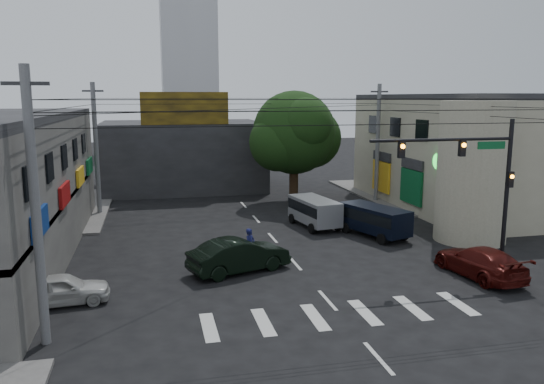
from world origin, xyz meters
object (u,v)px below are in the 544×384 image
object	(u,v)px
street_tree	(294,133)
traffic_officer	(250,246)
dark_sedan	(239,255)
navy_van	(374,222)
utility_pole_far_left	(96,150)
silver_minivan	(314,213)
utility_pole_far_right	(378,144)
white_compact	(61,289)
traffic_gantry	(477,171)
maroon_sedan	(479,262)
utility_pole_near_left	(36,210)

from	to	relation	value
street_tree	traffic_officer	xyz separation A→B (m)	(-6.17, -14.46, -4.58)
dark_sedan	navy_van	distance (m)	9.98
utility_pole_far_left	silver_minivan	bearing A→B (deg)	-27.07
utility_pole_far_right	silver_minivan	bearing A→B (deg)	-136.22
navy_van	traffic_officer	size ratio (longest dim) A/B	2.73
traffic_officer	street_tree	bearing A→B (deg)	22.72
white_compact	navy_van	size ratio (longest dim) A/B	0.79
traffic_gantry	traffic_officer	distance (m)	11.31
maroon_sedan	traffic_officer	world-z (taller)	traffic_officer
utility_pole_near_left	silver_minivan	distance (m)	19.58
street_tree	utility_pole_far_left	bearing A→B (deg)	-176.05
silver_minivan	maroon_sedan	bearing A→B (deg)	-166.40
dark_sedan	utility_pole_near_left	bearing A→B (deg)	108.69
traffic_officer	utility_pole_near_left	bearing A→B (deg)	176.04
dark_sedan	maroon_sedan	world-z (taller)	dark_sedan
utility_pole_far_right	maroon_sedan	world-z (taller)	utility_pole_far_right
utility_pole_far_left	navy_van	world-z (taller)	utility_pole_far_left
silver_minivan	traffic_officer	distance (m)	8.40
utility_pole_far_right	maroon_sedan	bearing A→B (deg)	-98.75
utility_pole_near_left	dark_sedan	size ratio (longest dim) A/B	1.79
utility_pole_near_left	utility_pole_far_left	xyz separation A→B (m)	(0.00, 20.50, 0.00)
white_compact	silver_minivan	xyz separation A→B (m)	(13.70, 10.00, 0.29)
street_tree	utility_pole_far_right	distance (m)	6.63
white_compact	dark_sedan	bearing A→B (deg)	-76.91
dark_sedan	utility_pole_far_left	bearing A→B (deg)	8.27
traffic_gantry	utility_pole_far_right	world-z (taller)	utility_pole_far_right
utility_pole_near_left	street_tree	bearing A→B (deg)	56.00
traffic_gantry	navy_van	xyz separation A→B (m)	(-1.87, 6.96, -3.92)
utility_pole_near_left	maroon_sedan	bearing A→B (deg)	8.53
dark_sedan	traffic_officer	distance (m)	1.37
white_compact	maroon_sedan	distance (m)	18.28
utility_pole_near_left	traffic_officer	bearing A→B (deg)	40.20
street_tree	white_compact	world-z (taller)	street_tree
silver_minivan	white_compact	bearing A→B (deg)	116.73
utility_pole_near_left	traffic_officer	xyz separation A→B (m)	(8.33, 7.04, -3.71)
dark_sedan	silver_minivan	distance (m)	9.76
maroon_sedan	traffic_officer	xyz separation A→B (m)	(-9.94, 4.30, 0.18)
utility_pole_far_right	dark_sedan	bearing A→B (deg)	-132.57
traffic_gantry	silver_minivan	size ratio (longest dim) A/B	1.60
utility_pole_far_right	white_compact	world-z (taller)	utility_pole_far_right
white_compact	silver_minivan	bearing A→B (deg)	-58.31
utility_pole_far_right	maroon_sedan	size ratio (longest dim) A/B	1.82
utility_pole_far_left	traffic_officer	bearing A→B (deg)	-58.26
utility_pole_far_left	white_compact	xyz separation A→B (m)	(0.00, -17.00, -3.97)
utility_pole_far_left	utility_pole_far_right	world-z (taller)	same
silver_minivan	street_tree	bearing A→B (deg)	-15.14
utility_pole_far_right	utility_pole_near_left	bearing A→B (deg)	-135.69
traffic_gantry	dark_sedan	xyz separation A→B (m)	(-10.74, 2.40, -4.03)
utility_pole_near_left	silver_minivan	bearing A→B (deg)	44.59
utility_pole_far_right	maroon_sedan	distance (m)	18.39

